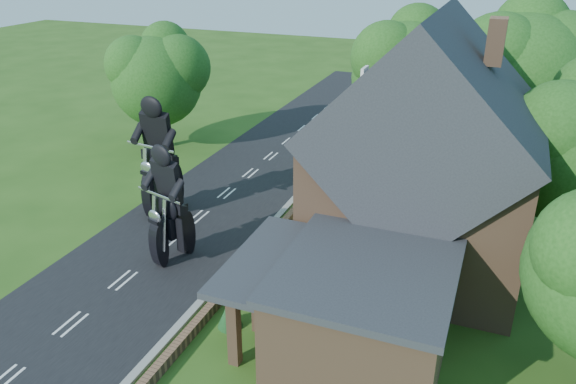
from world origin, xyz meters
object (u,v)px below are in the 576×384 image
at_px(house, 424,164).
at_px(annex, 360,311).
at_px(motorcycle_lead, 173,243).
at_px(garden_wall, 271,239).
at_px(motorcycle_follow, 163,196).

xyz_separation_m(house, annex, (-0.62, -6.80, -2.58)).
relative_size(house, motorcycle_lead, 6.13).
distance_m(garden_wall, house, 7.52).
distance_m(garden_wall, motorcycle_follow, 6.26).
height_order(garden_wall, motorcycle_lead, motorcycle_lead).
bearing_deg(annex, motorcycle_lead, 161.35).
bearing_deg(motorcycle_follow, house, -171.27).
bearing_deg(garden_wall, house, 9.17).
height_order(garden_wall, motorcycle_follow, motorcycle_follow).
bearing_deg(motorcycle_lead, garden_wall, -122.98).
height_order(annex, motorcycle_follow, annex).
xyz_separation_m(annex, motorcycle_lead, (-8.85, 2.99, -0.99)).
height_order(garden_wall, annex, annex).
bearing_deg(motorcycle_lead, house, -141.63).
bearing_deg(garden_wall, motorcycle_lead, -139.43).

